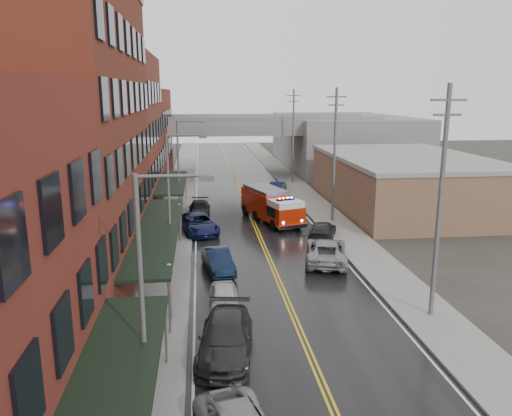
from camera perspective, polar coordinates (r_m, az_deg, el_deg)
road at (r=40.17m, az=0.56°, el=-3.64°), size 11.00×160.00×0.02m
sidewalk_left at (r=39.96m, az=-9.91°, el=-3.83°), size 3.00×160.00×0.15m
sidewalk_right at (r=41.64m, az=10.60°, el=-3.17°), size 3.00×160.00×0.15m
curb_left at (r=39.89m, az=-7.54°, el=-3.78°), size 0.30×160.00×0.15m
curb_right at (r=41.20m, az=8.40°, el=-3.27°), size 0.30×160.00×0.15m
brick_building_b at (r=32.46m, az=-21.98°, el=7.62°), size 9.00×20.00×18.00m
brick_building_c at (r=49.62m, az=-16.54°, el=7.83°), size 9.00×15.00×15.00m
brick_building_far at (r=66.98m, az=-13.91°, el=7.91°), size 9.00×20.00×12.00m
tan_building at (r=53.22m, az=16.59°, el=2.71°), size 14.00×22.00×5.00m
right_far_block at (r=81.77m, az=9.81°, el=7.55°), size 18.00×30.00×8.00m
awning_1 at (r=32.47m, az=-11.14°, el=-2.48°), size 2.60×18.00×3.09m
awning_2 at (r=49.52m, az=-9.57°, el=2.90°), size 2.60×13.00×3.09m
globe_lamp_1 at (r=25.95m, az=-9.86°, el=-7.99°), size 0.44×0.44×3.12m
globe_lamp_2 at (r=39.33m, az=-8.72°, el=-0.69°), size 0.44×0.44×3.12m
street_lamp_0 at (r=17.49m, az=-12.19°, el=-8.55°), size 2.64×0.22×9.00m
street_lamp_1 at (r=32.87m, az=-9.54°, el=1.71°), size 2.64×0.22×9.00m
street_lamp_2 at (r=48.65m, az=-8.59°, el=5.38°), size 2.64×0.22×9.00m
utility_pole_0 at (r=26.59m, az=20.31°, el=0.87°), size 1.80×0.24×12.00m
utility_pole_1 at (r=45.11m, az=8.97°, el=6.21°), size 1.80×0.24×12.00m
utility_pole_2 at (r=64.52m, az=4.27°, el=8.34°), size 1.80×0.24×12.00m
overpass at (r=70.57m, az=-2.61°, el=8.50°), size 40.00×10.00×7.50m
fire_truck at (r=45.32m, az=1.79°, el=0.38°), size 5.13×8.56×2.98m
parked_car_left_3 at (r=23.10m, az=-3.50°, el=-14.60°), size 3.10×5.97×1.65m
parked_car_left_4 at (r=27.42m, az=-3.69°, el=-10.32°), size 1.67×4.01×1.36m
parked_car_left_5 at (r=33.16m, az=-4.37°, el=-6.01°), size 2.27×4.68×1.48m
parked_car_left_6 at (r=42.20m, az=-6.63°, el=-1.79°), size 3.92×6.24×1.61m
parked_car_left_7 at (r=47.97m, az=-6.50°, el=-0.09°), size 2.20×5.01×1.43m
parked_car_right_0 at (r=35.08m, az=8.00°, el=-4.87°), size 4.05×6.43×1.65m
parked_car_right_1 at (r=40.68m, az=7.61°, el=-2.54°), size 3.45×5.16×1.39m
parked_car_right_2 at (r=52.93m, az=2.90°, el=1.25°), size 2.97×4.70×1.49m
parked_car_right_3 at (r=58.83m, az=2.49°, el=2.40°), size 2.80×4.51×1.40m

